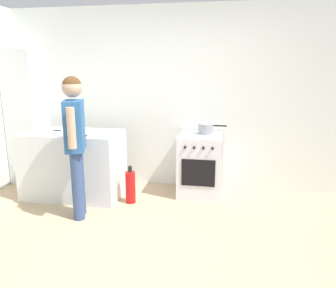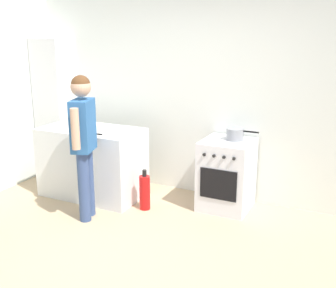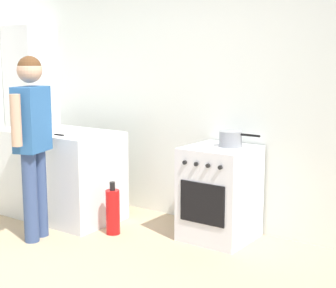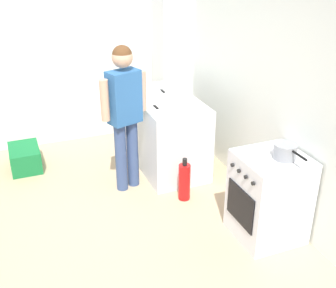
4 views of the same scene
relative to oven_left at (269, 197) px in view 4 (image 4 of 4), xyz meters
name	(u,v)px [view 4 (image 4 of 4)]	position (x,y,z in m)	size (l,w,h in m)	color
ground_plane	(98,251)	(-0.35, -1.58, -0.43)	(8.00, 8.00, 0.00)	tan
back_wall	(290,92)	(-0.35, 0.37, 0.87)	(6.00, 0.10, 2.60)	silver
side_wall_left	(76,48)	(-2.95, -1.18, 0.87)	(0.10, 3.10, 2.60)	silver
counter_unit	(165,132)	(-1.70, -0.38, 0.02)	(1.30, 0.70, 0.90)	silver
oven_left	(269,197)	(0.00, 0.00, 0.00)	(0.59, 0.62, 0.85)	silver
pot	(285,151)	(0.06, 0.07, 0.49)	(0.39, 0.21, 0.14)	gray
knife_carving	(153,104)	(-1.53, -0.59, 0.48)	(0.33, 0.04, 0.01)	silver
knife_paring	(162,90)	(-1.97, -0.32, 0.48)	(0.21, 0.03, 0.01)	silver
person	(125,107)	(-1.35, -0.98, 0.56)	(0.30, 0.55, 1.65)	#384C7A
fire_extinguisher	(184,182)	(-0.87, -0.48, -0.21)	(0.13, 0.13, 0.50)	red
recycling_crate_lower	(25,158)	(-2.27, -2.05, -0.29)	(0.52, 0.36, 0.28)	#197238
larder_cabinet	(172,66)	(-2.65, 0.10, 0.57)	(0.48, 0.44, 2.00)	silver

